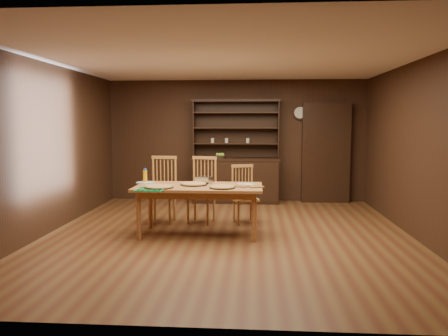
# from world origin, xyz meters

# --- Properties ---
(floor) EXTENTS (6.00, 6.00, 0.00)m
(floor) POSITION_xyz_m (0.00, 0.00, 0.00)
(floor) COLOR brown
(floor) RESTS_ON ground
(room_shell) EXTENTS (6.00, 6.00, 6.00)m
(room_shell) POSITION_xyz_m (0.00, 0.00, 1.58)
(room_shell) COLOR white
(room_shell) RESTS_ON floor
(china_hutch) EXTENTS (1.84, 0.52, 2.17)m
(china_hutch) POSITION_xyz_m (-0.00, 2.75, 0.60)
(china_hutch) COLOR black
(china_hutch) RESTS_ON floor
(doorway) EXTENTS (1.00, 0.18, 2.10)m
(doorway) POSITION_xyz_m (1.90, 2.90, 1.05)
(doorway) COLOR black
(doorway) RESTS_ON floor
(wall_clock) EXTENTS (0.30, 0.05, 0.30)m
(wall_clock) POSITION_xyz_m (1.35, 2.96, 1.90)
(wall_clock) COLOR black
(wall_clock) RESTS_ON room_shell
(dining_table) EXTENTS (1.89, 0.95, 0.75)m
(dining_table) POSITION_xyz_m (-0.44, 0.01, 0.67)
(dining_table) COLOR #AF743D
(dining_table) RESTS_ON floor
(chair_left) EXTENTS (0.48, 0.46, 1.12)m
(chair_left) POSITION_xyz_m (-1.16, 0.85, 0.60)
(chair_left) COLOR #B87B3F
(chair_left) RESTS_ON floor
(chair_center) EXTENTS (0.55, 0.53, 1.12)m
(chair_center) POSITION_xyz_m (-0.48, 0.88, 0.59)
(chair_center) COLOR #B87B3F
(chair_center) RESTS_ON floor
(chair_right) EXTENTS (0.50, 0.49, 0.98)m
(chair_right) POSITION_xyz_m (0.22, 0.89, 0.52)
(chair_right) COLOR #B87B3F
(chair_right) RESTS_ON floor
(pizza_left) EXTENTS (0.42, 0.42, 0.04)m
(pizza_left) POSITION_xyz_m (-0.99, -0.26, 0.77)
(pizza_left) COLOR black
(pizza_left) RESTS_ON dining_table
(pizza_right) EXTENTS (0.38, 0.38, 0.04)m
(pizza_right) POSITION_xyz_m (-0.07, -0.22, 0.77)
(pizza_right) COLOR black
(pizza_right) RESTS_ON dining_table
(pizza_center) EXTENTS (0.41, 0.41, 0.04)m
(pizza_center) POSITION_xyz_m (-0.52, 0.06, 0.77)
(pizza_center) COLOR black
(pizza_center) RESTS_ON dining_table
(cooling_rack) EXTENTS (0.48, 0.48, 0.02)m
(cooling_rack) POSITION_xyz_m (-1.07, -0.43, 0.76)
(cooling_rack) COLOR #0CA551
(cooling_rack) RESTS_ON dining_table
(plate_left) EXTENTS (0.29, 0.29, 0.02)m
(plate_left) POSITION_xyz_m (-1.31, 0.22, 0.76)
(plate_left) COLOR silver
(plate_left) RESTS_ON dining_table
(plate_right) EXTENTS (0.28, 0.28, 0.02)m
(plate_right) POSITION_xyz_m (0.27, 0.13, 0.76)
(plate_right) COLOR silver
(plate_right) RESTS_ON dining_table
(foil_dish) EXTENTS (0.29, 0.25, 0.10)m
(foil_dish) POSITION_xyz_m (-0.40, 0.30, 0.80)
(foil_dish) COLOR white
(foil_dish) RESTS_ON dining_table
(juice_bottle) EXTENTS (0.06, 0.06, 0.23)m
(juice_bottle) POSITION_xyz_m (-1.32, 0.25, 0.86)
(juice_bottle) COLOR orange
(juice_bottle) RESTS_ON dining_table
(pot_holder_a) EXTENTS (0.27, 0.27, 0.02)m
(pot_holder_a) POSITION_xyz_m (0.41, -0.07, 0.76)
(pot_holder_a) COLOR #B4141F
(pot_holder_a) RESTS_ON dining_table
(pot_holder_b) EXTENTS (0.26, 0.26, 0.02)m
(pot_holder_b) POSITION_xyz_m (0.20, -0.04, 0.76)
(pot_holder_b) COLOR #B4141F
(pot_holder_b) RESTS_ON dining_table
(fruit_bowl) EXTENTS (0.26, 0.26, 0.12)m
(fruit_bowl) POSITION_xyz_m (-0.33, 2.69, 0.99)
(fruit_bowl) COLOR black
(fruit_bowl) RESTS_ON china_hutch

